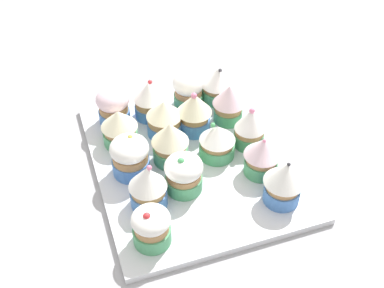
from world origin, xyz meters
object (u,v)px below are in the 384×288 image
at_px(cupcake_9, 170,142).
at_px(cupcake_16, 113,106).
at_px(cupcake_13, 148,186).
at_px(cupcake_15, 119,127).
at_px(cupcake_3, 229,102).
at_px(cupcake_2, 251,129).
at_px(cupcake_12, 151,226).
at_px(cupcake_14, 130,155).
at_px(cupcake_1, 262,155).
at_px(cupcake_0, 284,182).
at_px(cupcake_4, 217,84).
at_px(baking_tray, 192,160).
at_px(cupcake_10, 164,118).
at_px(cupcake_8, 184,173).
at_px(cupcake_5, 217,141).
at_px(cupcake_7, 188,89).
at_px(cupcake_11, 149,100).
at_px(cupcake_6, 194,112).

distance_m(cupcake_9, cupcake_16, 0.15).
bearing_deg(cupcake_13, cupcake_15, 3.78).
bearing_deg(cupcake_3, cupcake_2, -173.07).
xyz_separation_m(cupcake_12, cupcake_14, (0.15, -0.00, 0.00)).
xyz_separation_m(cupcake_1, cupcake_16, (0.20, 0.20, -0.00)).
relative_size(cupcake_0, cupcake_4, 1.11).
height_order(baking_tray, cupcake_12, cupcake_12).
bearing_deg(cupcake_10, cupcake_2, -121.25).
xyz_separation_m(cupcake_9, cupcake_10, (0.07, -0.01, -0.00)).
relative_size(baking_tray, cupcake_2, 4.98).
bearing_deg(cupcake_15, cupcake_8, -152.72).
xyz_separation_m(cupcake_2, cupcake_13, (-0.07, 0.20, 0.00)).
xyz_separation_m(baking_tray, cupcake_5, (-0.01, -0.04, 0.04)).
distance_m(cupcake_7, cupcake_16, 0.14).
height_order(cupcake_13, cupcake_16, cupcake_13).
bearing_deg(cupcake_0, cupcake_15, 44.54).
bearing_deg(cupcake_9, cupcake_14, 93.01).
height_order(cupcake_7, cupcake_12, cupcake_7).
bearing_deg(cupcake_13, cupcake_11, -15.53).
relative_size(cupcake_0, cupcake_5, 1.21).
distance_m(cupcake_0, cupcake_14, 0.25).
bearing_deg(cupcake_2, cupcake_1, 172.19).
distance_m(cupcake_4, cupcake_10, 0.14).
distance_m(baking_tray, cupcake_0, 0.17).
height_order(cupcake_3, cupcake_9, cupcake_9).
distance_m(cupcake_7, cupcake_11, 0.08).
xyz_separation_m(cupcake_5, cupcake_13, (-0.07, 0.14, 0.01)).
height_order(cupcake_1, cupcake_7, cupcake_1).
bearing_deg(cupcake_16, cupcake_8, -160.93).
relative_size(cupcake_4, cupcake_12, 1.08).
height_order(baking_tray, cupcake_8, cupcake_8).
bearing_deg(cupcake_12, cupcake_14, -1.72).
bearing_deg(cupcake_4, cupcake_7, 85.57).
bearing_deg(cupcake_12, cupcake_7, -27.68).
bearing_deg(cupcake_4, cupcake_16, 89.99).
bearing_deg(cupcake_3, cupcake_0, -178.33).
relative_size(cupcake_8, cupcake_10, 0.98).
xyz_separation_m(baking_tray, cupcake_7, (0.14, -0.04, 0.04)).
distance_m(cupcake_4, cupcake_13, 0.28).
xyz_separation_m(cupcake_7, cupcake_16, (-0.00, 0.14, 0.00)).
height_order(cupcake_2, cupcake_14, cupcake_2).
bearing_deg(cupcake_4, cupcake_2, -176.71).
xyz_separation_m(cupcake_1, cupcake_8, (0.01, 0.13, -0.00)).
distance_m(cupcake_5, cupcake_7, 0.15).
relative_size(cupcake_7, cupcake_14, 0.95).
height_order(cupcake_8, cupcake_12, cupcake_8).
distance_m(cupcake_6, cupcake_9, 0.09).
xyz_separation_m(cupcake_3, cupcake_7, (0.07, 0.05, -0.00)).
xyz_separation_m(cupcake_1, cupcake_10, (0.14, 0.12, -0.00)).
bearing_deg(cupcake_5, cupcake_10, 39.65).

